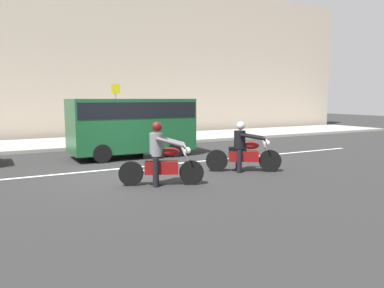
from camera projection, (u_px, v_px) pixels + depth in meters
name	position (u px, v px, depth m)	size (l,w,h in m)	color
ground_plane	(135.00, 173.00, 10.98)	(80.00, 80.00, 0.00)	#272727
sidewalk_slab	(77.00, 143.00, 17.94)	(40.00, 4.40, 0.14)	#99968E
building_facade	(61.00, 55.00, 20.36)	(40.00, 1.40, 9.01)	#B7A893
lane_marking_stripe	(153.00, 166.00, 12.22)	(18.00, 0.14, 0.01)	silver
motorcycle_with_rider_black_leather	(243.00, 151.00, 11.18)	(2.00, 1.25, 1.50)	black
motorcycle_with_rider_gray	(161.00, 159.00, 9.41)	(2.00, 1.06, 1.60)	black
parked_van_forest_green	(132.00, 123.00, 14.02)	(4.49, 1.96, 2.16)	#164C28
street_sign_post	(116.00, 107.00, 17.89)	(0.44, 0.08, 2.74)	gray
pedestrian_bystander	(86.00, 121.00, 17.44)	(0.34, 0.34, 1.71)	black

